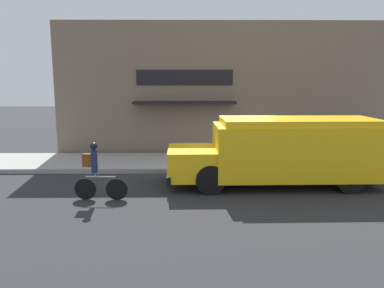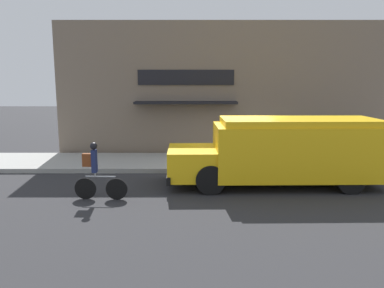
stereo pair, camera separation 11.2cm
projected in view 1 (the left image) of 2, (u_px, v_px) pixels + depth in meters
ground_plane at (235, 173)px, 13.35m from camera, size 70.00×70.00×0.00m
sidewalk at (230, 162)px, 14.81m from camera, size 28.00×3.00×0.17m
storefront at (225, 90)px, 16.13m from camera, size 14.80×0.96×5.76m
school_bus at (284, 150)px, 11.68m from camera, size 6.67×2.62×2.12m
cyclist at (96, 172)px, 10.28m from camera, size 1.48×0.21×1.61m
trash_bin at (313, 146)px, 15.24m from camera, size 0.58×0.58×0.91m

